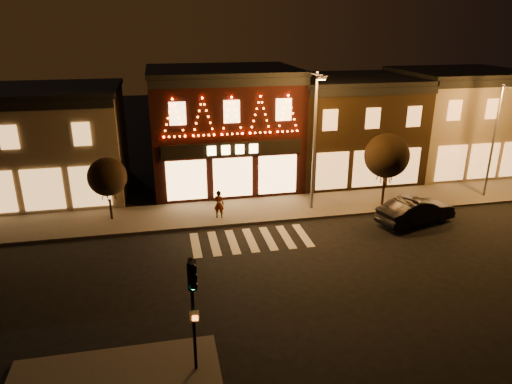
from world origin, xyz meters
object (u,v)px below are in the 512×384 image
object	(u,v)px
dark_sedan	(416,211)
traffic_signal_near	(193,295)
streetlamp_mid	(315,132)
pedestrian	(219,204)

from	to	relation	value
dark_sedan	traffic_signal_near	bearing A→B (deg)	111.06
streetlamp_mid	pedestrian	world-z (taller)	streetlamp_mid
streetlamp_mid	traffic_signal_near	bearing A→B (deg)	-134.46
traffic_signal_near	dark_sedan	xyz separation A→B (m)	(13.75, 10.04, -2.33)
dark_sedan	pedestrian	distance (m)	11.64
traffic_signal_near	dark_sedan	world-z (taller)	traffic_signal_near
dark_sedan	pedestrian	bearing A→B (deg)	60.58
traffic_signal_near	pedestrian	bearing A→B (deg)	86.85
traffic_signal_near	dark_sedan	size ratio (longest dim) A/B	0.87
pedestrian	traffic_signal_near	bearing A→B (deg)	96.35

